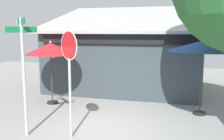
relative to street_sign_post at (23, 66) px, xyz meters
name	(u,v)px	position (x,y,z in m)	size (l,w,h in m)	color
ground_plane	(107,129)	(2.04, 1.18, -2.04)	(28.00, 28.00, 0.10)	gray
cafe_building	(127,57)	(1.46, 6.99, -0.40)	(7.61, 5.94, 4.36)	#333D42
street_sign_post	(23,66)	(0.00, 0.00, 0.00)	(0.67, 0.65, 3.29)	#A8AAB2
stop_sign	(69,64)	(1.27, 0.20, 0.08)	(0.66, 0.46, 2.95)	#A8AAB2
patio_umbrella_crimson_left	(51,49)	(-0.85, 3.12, 0.24)	(2.00, 2.00, 2.55)	black
patio_umbrella_royal_blue_center	(203,46)	(4.86, 3.21, 0.43)	(2.52, 2.52, 2.68)	black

